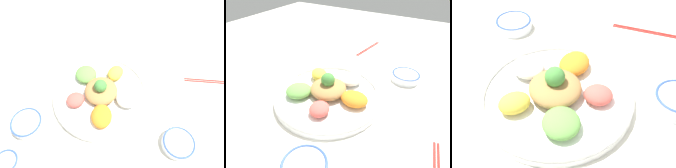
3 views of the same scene
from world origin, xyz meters
TOP-DOWN VIEW (x-y plane):
  - ground_plane at (0.00, 0.00)m, footprint 2.40×2.40m
  - salad_platter at (-0.01, 0.04)m, footprint 0.39×0.39m
  - sauce_bowl_red at (0.25, -0.18)m, footprint 0.11×0.11m
  - rice_bowl_blue at (-0.34, -0.20)m, footprint 0.08×0.08m
  - sauce_bowl_dark at (-0.29, -0.07)m, footprint 0.11×0.11m
  - chopsticks_pair_far at (0.46, 0.08)m, footprint 0.22×0.05m
  - serving_spoon_main at (0.01, 0.49)m, footprint 0.13×0.05m
  - serving_spoon_extra at (-0.42, 0.27)m, footprint 0.09×0.12m

SIDE VIEW (x-z plane):
  - ground_plane at x=0.00m, z-range 0.00..0.00m
  - serving_spoon_main at x=0.01m, z-range 0.00..0.01m
  - serving_spoon_extra at x=-0.42m, z-range 0.00..0.01m
  - chopsticks_pair_far at x=0.46m, z-range 0.00..0.01m
  - rice_bowl_blue at x=-0.34m, z-range 0.00..0.03m
  - sauce_bowl_red at x=0.25m, z-range 0.00..0.04m
  - salad_platter at x=-0.01m, z-range -0.03..0.08m
  - sauce_bowl_dark at x=-0.29m, z-range 0.00..0.05m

